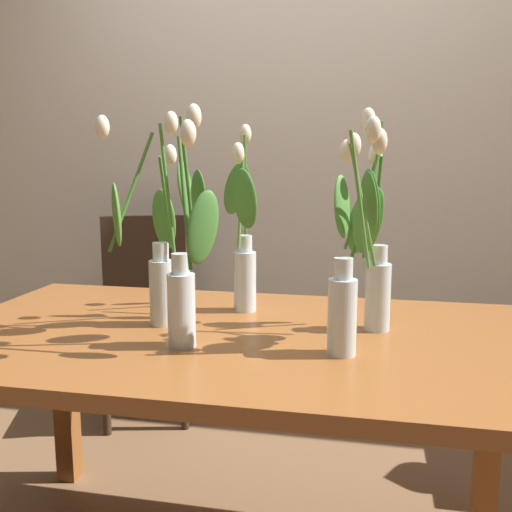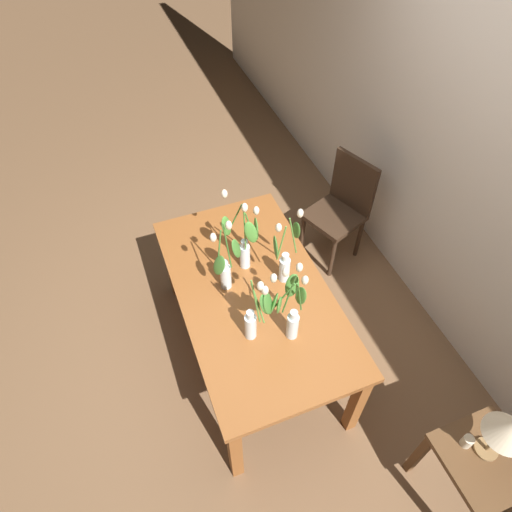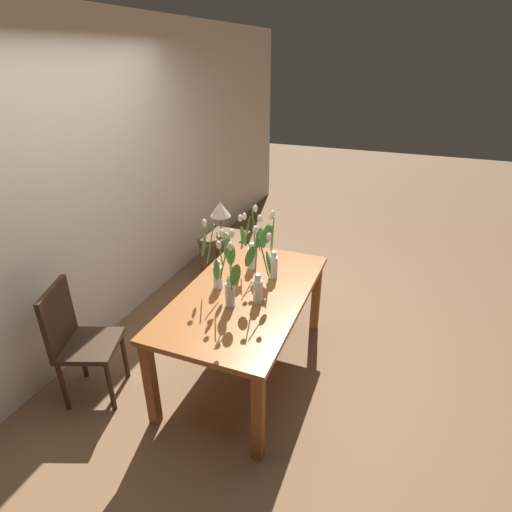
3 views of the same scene
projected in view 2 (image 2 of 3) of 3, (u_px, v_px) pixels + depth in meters
name	position (u px, v px, depth m)	size (l,w,h in m)	color
ground_plane	(253.00, 350.00, 3.31)	(18.00, 18.00, 0.00)	brown
room_wall_rear	(482.00, 158.00, 2.63)	(9.00, 0.10, 2.70)	silver
dining_table	(253.00, 299.00, 2.82)	(1.60, 0.90, 0.74)	brown
tulip_vase_0	(226.00, 268.00, 2.63)	(0.15, 0.22, 0.58)	silver
tulip_vase_1	(255.00, 318.00, 2.39)	(0.12, 0.16, 0.55)	silver
tulip_vase_2	(290.00, 310.00, 2.39)	(0.17, 0.23, 0.58)	silver
tulip_vase_3	(285.00, 258.00, 2.67)	(0.16, 0.20, 0.56)	silver
tulip_vase_4	(244.00, 242.00, 2.73)	(0.23, 0.23, 0.58)	silver
dining_chair	(342.00, 205.00, 3.57)	(0.52, 0.52, 0.93)	#382619
side_table	(478.00, 466.00, 2.37)	(0.44, 0.44, 0.55)	brown
table_lamp	(511.00, 429.00, 2.08)	(0.22, 0.22, 0.40)	olive
pillar_candle	(467.00, 441.00, 2.30)	(0.06, 0.06, 0.07)	beige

